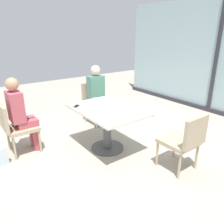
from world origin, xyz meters
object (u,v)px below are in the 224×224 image
at_px(chair_front_left, 15,125).
at_px(person_far_left, 98,92).
at_px(chair_far_right, 185,139).
at_px(wine_glass_1, 129,106).
at_px(person_front_left, 20,112).
at_px(coffee_cup, 114,100).
at_px(wine_glass_2, 108,110).
at_px(wine_glass_0, 94,100).
at_px(chair_far_left, 95,100).
at_px(cell_phone_on_table, 77,106).
at_px(wine_glass_3, 109,99).
at_px(dining_table_main, 107,119).

distance_m(chair_front_left, person_far_left, 1.79).
relative_size(chair_far_right, wine_glass_1, 4.70).
relative_size(person_front_left, coffee_cup, 14.00).
distance_m(wine_glass_1, wine_glass_2, 0.36).
xyz_separation_m(chair_far_right, person_front_left, (-1.93, -1.65, 0.20)).
bearing_deg(wine_glass_2, person_front_left, -141.43).
bearing_deg(wine_glass_0, wine_glass_2, -11.94).
relative_size(chair_far_left, wine_glass_2, 4.70).
bearing_deg(chair_far_left, chair_front_left, -77.79).
bearing_deg(chair_far_right, person_front_left, -139.46).
xyz_separation_m(chair_far_left, coffee_cup, (0.97, -0.22, 0.28)).
distance_m(person_front_left, person_far_left, 1.67).
height_order(chair_front_left, chair_far_left, same).
bearing_deg(person_far_left, chair_far_left, 180.00).
height_order(chair_far_right, cell_phone_on_table, chair_far_right).
xyz_separation_m(wine_glass_3, coffee_cup, (-0.10, 0.18, -0.09)).
bearing_deg(person_front_left, chair_front_left, -90.00).
distance_m(person_far_left, wine_glass_3, 1.05).
relative_size(chair_far_right, person_front_left, 0.69).
xyz_separation_m(chair_far_left, person_far_left, (0.11, -0.00, 0.20)).
relative_size(chair_front_left, chair_far_right, 1.00).
relative_size(chair_front_left, coffee_cup, 9.67).
distance_m(dining_table_main, wine_glass_0, 0.38).
bearing_deg(dining_table_main, chair_far_left, 156.67).
bearing_deg(wine_glass_1, person_front_left, -133.45).
height_order(chair_front_left, wine_glass_0, wine_glass_0).
bearing_deg(person_front_left, cell_phone_on_table, 65.73).
xyz_separation_m(chair_far_left, cell_phone_on_table, (0.75, -0.84, 0.24)).
distance_m(wine_glass_1, wine_glass_3, 0.51).
height_order(chair_far_left, person_far_left, person_far_left).
height_order(chair_far_left, wine_glass_2, wine_glass_2).
distance_m(chair_front_left, person_front_left, 0.23).
xyz_separation_m(wine_glass_1, wine_glass_2, (-0.06, -0.35, 0.00)).
height_order(wine_glass_0, coffee_cup, wine_glass_0).
distance_m(chair_far_left, wine_glass_0, 1.22).
distance_m(chair_far_right, wine_glass_0, 1.52).
distance_m(person_front_left, coffee_cup, 1.55).
bearing_deg(wine_glass_0, chair_front_left, -117.93).
bearing_deg(dining_table_main, person_far_left, 154.53).
distance_m(wine_glass_3, cell_phone_on_table, 0.56).
bearing_deg(wine_glass_3, wine_glass_0, -110.88).
xyz_separation_m(chair_far_left, wine_glass_2, (1.52, -0.74, 0.37)).
bearing_deg(wine_glass_1, wine_glass_2, -99.12).
distance_m(wine_glass_0, cell_phone_on_table, 0.34).
xyz_separation_m(person_far_left, cell_phone_on_table, (0.64, -0.84, 0.03)).
distance_m(wine_glass_3, coffee_cup, 0.22).
height_order(person_front_left, wine_glass_0, person_front_left).
height_order(person_far_left, cell_phone_on_table, person_far_left).
distance_m(person_front_left, cell_phone_on_table, 0.89).
distance_m(dining_table_main, cell_phone_on_table, 0.56).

